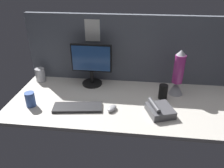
# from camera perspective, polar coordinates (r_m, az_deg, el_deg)

# --- Properties ---
(ground_plane) EXTENTS (1.80, 0.80, 0.03)m
(ground_plane) POSITION_cam_1_polar(r_m,az_deg,el_deg) (1.79, 2.68, -4.62)
(ground_plane) COLOR beige
(cubicle_wall_back) EXTENTS (1.80, 0.06, 0.61)m
(cubicle_wall_back) POSITION_cam_1_polar(r_m,az_deg,el_deg) (1.99, 3.72, 9.05)
(cubicle_wall_back) COLOR #565B66
(cubicle_wall_back) RESTS_ON ground_plane
(monitor) EXTENTS (0.36, 0.18, 0.38)m
(monitor) POSITION_cam_1_polar(r_m,az_deg,el_deg) (1.95, -5.39, 5.37)
(monitor) COLOR black
(monitor) RESTS_ON ground_plane
(keyboard) EXTENTS (0.38, 0.18, 0.02)m
(keyboard) POSITION_cam_1_polar(r_m,az_deg,el_deg) (1.69, -8.94, -6.03)
(keyboard) COLOR #262628
(keyboard) RESTS_ON ground_plane
(mouse) EXTENTS (0.09, 0.11, 0.03)m
(mouse) POSITION_cam_1_polar(r_m,az_deg,el_deg) (1.65, -0.01, -6.38)
(mouse) COLOR #99999E
(mouse) RESTS_ON ground_plane
(mug_steel) EXTENTS (0.09, 0.09, 0.13)m
(mug_steel) POSITION_cam_1_polar(r_m,az_deg,el_deg) (2.16, -18.20, 2.29)
(mug_steel) COLOR #B2B2B7
(mug_steel) RESTS_ON ground_plane
(mug_black_travel) EXTENTS (0.07, 0.07, 0.12)m
(mug_black_travel) POSITION_cam_1_polar(r_m,az_deg,el_deg) (1.82, 13.20, -2.00)
(mug_black_travel) COLOR black
(mug_black_travel) RESTS_ON ground_plane
(mug_ceramic_blue) EXTENTS (0.07, 0.07, 0.12)m
(mug_ceramic_blue) POSITION_cam_1_polar(r_m,az_deg,el_deg) (1.79, -20.58, -3.77)
(mug_ceramic_blue) COLOR #38569E
(mug_ceramic_blue) RESTS_ON ground_plane
(lava_lamp) EXTENTS (0.12, 0.12, 0.39)m
(lava_lamp) POSITION_cam_1_polar(r_m,az_deg,el_deg) (1.87, 16.80, 1.97)
(lava_lamp) COLOR #A5A5AD
(lava_lamp) RESTS_ON ground_plane
(desk_phone) EXTENTS (0.22, 0.24, 0.09)m
(desk_phone) POSITION_cam_1_polar(r_m,az_deg,el_deg) (1.64, 12.31, -6.65)
(desk_phone) COLOR #4C4C51
(desk_phone) RESTS_ON ground_plane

